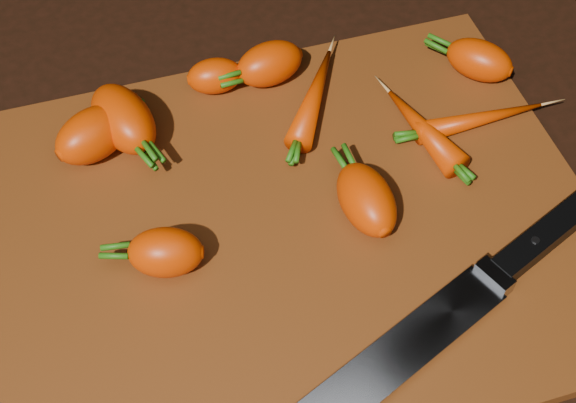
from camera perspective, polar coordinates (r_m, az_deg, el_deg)
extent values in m
cube|color=black|center=(0.67, 0.25, -2.44)|extent=(2.00, 2.00, 0.01)
cube|color=brown|center=(0.67, 0.25, -1.90)|extent=(0.50, 0.40, 0.01)
ellipsoid|color=#CE3400|center=(0.71, -13.71, 4.64)|extent=(0.08, 0.07, 0.05)
ellipsoid|color=#CE3400|center=(0.63, -8.70, -3.59)|extent=(0.07, 0.06, 0.04)
ellipsoid|color=#CE3400|center=(0.72, -11.63, 5.78)|extent=(0.07, 0.09, 0.05)
ellipsoid|color=#CE3400|center=(0.65, 5.60, 0.14)|extent=(0.05, 0.08, 0.04)
ellipsoid|color=#CE3400|center=(0.76, -1.32, 9.77)|extent=(0.07, 0.05, 0.04)
ellipsoid|color=#CE3400|center=(0.75, -5.23, 8.88)|extent=(0.05, 0.04, 0.03)
ellipsoid|color=#CE3400|center=(0.78, 13.45, 9.76)|extent=(0.07, 0.07, 0.04)
ellipsoid|color=#CE3400|center=(0.74, 1.88, 7.52)|extent=(0.09, 0.12, 0.03)
ellipsoid|color=#CE3400|center=(0.74, 13.47, 5.73)|extent=(0.12, 0.02, 0.02)
ellipsoid|color=#CE3400|center=(0.72, 9.54, 5.15)|extent=(0.05, 0.11, 0.03)
cube|color=gray|center=(0.60, 8.01, -10.62)|extent=(0.02, 0.03, 0.01)
cube|color=black|center=(0.62, 12.18, -7.17)|extent=(0.11, 0.06, 0.02)
cylinder|color=#B2B2B7|center=(0.61, 11.21, -7.71)|extent=(0.01, 0.01, 0.00)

